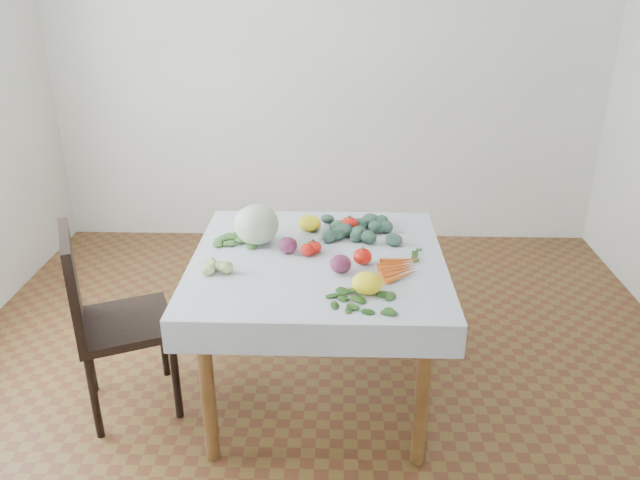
# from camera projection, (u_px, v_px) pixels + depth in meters

# --- Properties ---
(ground) EXTENTS (4.00, 4.00, 0.00)m
(ground) POSITION_uv_depth(u_px,v_px,m) (318.00, 395.00, 3.10)
(ground) COLOR brown
(back_wall) EXTENTS (4.00, 0.04, 2.70)m
(back_wall) POSITION_uv_depth(u_px,v_px,m) (327.00, 59.00, 4.38)
(back_wall) COLOR white
(back_wall) RESTS_ON ground
(table) EXTENTS (1.00, 1.00, 0.75)m
(table) POSITION_uv_depth(u_px,v_px,m) (318.00, 278.00, 2.83)
(table) COLOR brown
(table) RESTS_ON ground
(tablecloth) EXTENTS (1.12, 1.12, 0.01)m
(tablecloth) POSITION_uv_depth(u_px,v_px,m) (318.00, 258.00, 2.79)
(tablecloth) COLOR silver
(tablecloth) RESTS_ON table
(chair) EXTENTS (0.55, 0.55, 0.92)m
(chair) POSITION_uv_depth(u_px,v_px,m) (103.00, 312.00, 2.79)
(chair) COLOR black
(chair) RESTS_ON ground
(cabbage) EXTENTS (0.21, 0.21, 0.19)m
(cabbage) POSITION_uv_depth(u_px,v_px,m) (257.00, 225.00, 2.90)
(cabbage) COLOR beige
(cabbage) RESTS_ON tablecloth
(tomato_a) EXTENTS (0.11, 0.11, 0.08)m
(tomato_a) POSITION_uv_depth(u_px,v_px,m) (349.00, 225.00, 3.04)
(tomato_a) COLOR red
(tomato_a) RESTS_ON tablecloth
(tomato_b) EXTENTS (0.10, 0.10, 0.07)m
(tomato_b) POSITION_uv_depth(u_px,v_px,m) (363.00, 256.00, 2.71)
(tomato_b) COLOR red
(tomato_b) RESTS_ON tablecloth
(tomato_c) EXTENTS (0.07, 0.07, 0.06)m
(tomato_c) POSITION_uv_depth(u_px,v_px,m) (314.00, 248.00, 2.81)
(tomato_c) COLOR red
(tomato_c) RESTS_ON tablecloth
(tomato_d) EXTENTS (0.08, 0.08, 0.06)m
(tomato_d) POSITION_uv_depth(u_px,v_px,m) (308.00, 249.00, 2.80)
(tomato_d) COLOR red
(tomato_d) RESTS_ON tablecloth
(heirloom_back) EXTENTS (0.15, 0.15, 0.08)m
(heirloom_back) POSITION_uv_depth(u_px,v_px,m) (309.00, 223.00, 3.05)
(heirloom_back) COLOR yellow
(heirloom_back) RESTS_ON tablecloth
(heirloom_front) EXTENTS (0.15, 0.15, 0.09)m
(heirloom_front) POSITION_uv_depth(u_px,v_px,m) (367.00, 283.00, 2.47)
(heirloom_front) COLOR yellow
(heirloom_front) RESTS_ON tablecloth
(onion_a) EXTENTS (0.09, 0.09, 0.07)m
(onion_a) POSITION_uv_depth(u_px,v_px,m) (288.00, 245.00, 2.82)
(onion_a) COLOR #53173C
(onion_a) RESTS_ON tablecloth
(onion_b) EXTENTS (0.12, 0.12, 0.08)m
(onion_b) POSITION_uv_depth(u_px,v_px,m) (340.00, 264.00, 2.64)
(onion_b) COLOR #53173C
(onion_b) RESTS_ON tablecloth
(tomatillo_cluster) EXTENTS (0.14, 0.09, 0.04)m
(tomatillo_cluster) POSITION_uv_depth(u_px,v_px,m) (216.00, 266.00, 2.66)
(tomatillo_cluster) COLOR #A5BA6B
(tomatillo_cluster) RESTS_ON tablecloth
(carrot_bunch) EXTENTS (0.19, 0.25, 0.03)m
(carrot_bunch) POSITION_uv_depth(u_px,v_px,m) (400.00, 268.00, 2.66)
(carrot_bunch) COLOR orange
(carrot_bunch) RESTS_ON tablecloth
(kale_bunch) EXTENTS (0.36, 0.33, 0.05)m
(kale_bunch) POSITION_uv_depth(u_px,v_px,m) (355.00, 228.00, 3.04)
(kale_bunch) COLOR #325244
(kale_bunch) RESTS_ON tablecloth
(basil_bunch) EXTENTS (0.23, 0.20, 0.01)m
(basil_bunch) POSITION_uv_depth(u_px,v_px,m) (363.00, 301.00, 2.42)
(basil_bunch) COLOR #214916
(basil_bunch) RESTS_ON tablecloth
(dill_bunch) EXTENTS (0.18, 0.18, 0.02)m
(dill_bunch) POSITION_uv_depth(u_px,v_px,m) (239.00, 241.00, 2.93)
(dill_bunch) COLOR #3F7234
(dill_bunch) RESTS_ON tablecloth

